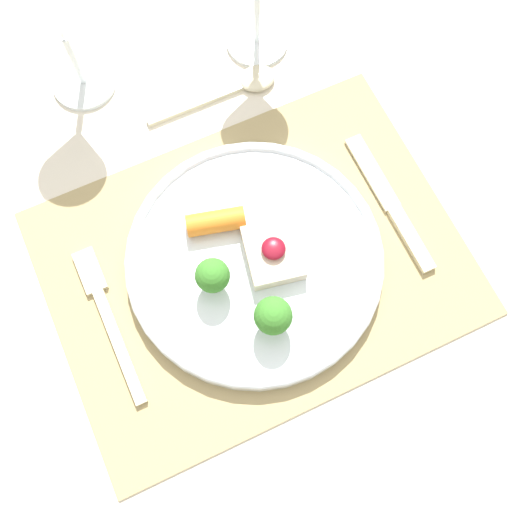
{
  "coord_description": "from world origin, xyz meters",
  "views": [
    {
      "loc": [
        -0.08,
        -0.19,
        1.4
      ],
      "look_at": [
        0.0,
        -0.0,
        0.79
      ],
      "focal_mm": 42.0,
      "sensor_mm": 36.0,
      "label": 1
    }
  ],
  "objects_px": {
    "knife": "(395,211)",
    "fork": "(106,312)",
    "wine_glass_far": "(55,19)",
    "spoon": "(240,85)",
    "dinner_plate": "(255,259)"
  },
  "relations": [
    {
      "from": "fork",
      "to": "wine_glass_far",
      "type": "relative_size",
      "value": 1.11
    },
    {
      "from": "dinner_plate",
      "to": "knife",
      "type": "distance_m",
      "value": 0.17
    },
    {
      "from": "knife",
      "to": "wine_glass_far",
      "type": "relative_size",
      "value": 1.11
    },
    {
      "from": "wine_glass_far",
      "to": "fork",
      "type": "bearing_deg",
      "value": -104.9
    },
    {
      "from": "knife",
      "to": "fork",
      "type": "bearing_deg",
      "value": 175.19
    },
    {
      "from": "fork",
      "to": "wine_glass_far",
      "type": "distance_m",
      "value": 0.32
    },
    {
      "from": "spoon",
      "to": "wine_glass_far",
      "type": "xyz_separation_m",
      "value": [
        -0.17,
        0.09,
        0.11
      ]
    },
    {
      "from": "wine_glass_far",
      "to": "knife",
      "type": "bearing_deg",
      "value": -49.89
    },
    {
      "from": "fork",
      "to": "wine_glass_far",
      "type": "bearing_deg",
      "value": 76.36
    },
    {
      "from": "fork",
      "to": "spoon",
      "type": "xyz_separation_m",
      "value": [
        0.25,
        0.2,
        -0.0
      ]
    },
    {
      "from": "knife",
      "to": "spoon",
      "type": "bearing_deg",
      "value": 111.61
    },
    {
      "from": "dinner_plate",
      "to": "fork",
      "type": "bearing_deg",
      "value": 174.6
    },
    {
      "from": "dinner_plate",
      "to": "wine_glass_far",
      "type": "height_order",
      "value": "wine_glass_far"
    },
    {
      "from": "knife",
      "to": "wine_glass_far",
      "type": "xyz_separation_m",
      "value": [
        -0.26,
        0.31,
        0.11
      ]
    },
    {
      "from": "dinner_plate",
      "to": "wine_glass_far",
      "type": "bearing_deg",
      "value": 107.22
    }
  ]
}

